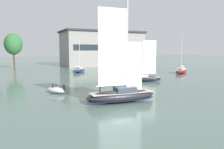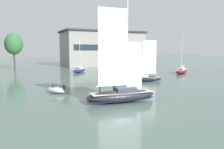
{
  "view_description": "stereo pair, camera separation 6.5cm",
  "coord_description": "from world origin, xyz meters",
  "px_view_note": "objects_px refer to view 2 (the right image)",
  "views": [
    {
      "loc": [
        -13.49,
        -25.42,
        7.01
      ],
      "look_at": [
        0.0,
        3.0,
        3.4
      ],
      "focal_mm": 35.0,
      "sensor_mm": 36.0,
      "label": 1
    },
    {
      "loc": [
        -13.43,
        -25.45,
        7.01
      ],
      "look_at": [
        0.0,
        3.0,
        3.4
      ],
      "focal_mm": 35.0,
      "sensor_mm": 36.0,
      "label": 2
    }
  ],
  "objects_px": {
    "tree_shore_left": "(14,44)",
    "channel_buoy": "(121,84)",
    "sailboat_moored_mid_channel": "(79,70)",
    "sailboat_main": "(122,94)",
    "sailboat_moored_outer_mooring": "(145,78)",
    "motor_tender": "(56,90)",
    "sailboat_moored_near_marina": "(182,71)"
  },
  "relations": [
    {
      "from": "sailboat_main",
      "to": "motor_tender",
      "type": "bearing_deg",
      "value": 124.41
    },
    {
      "from": "sailboat_moored_outer_mooring",
      "to": "channel_buoy",
      "type": "relative_size",
      "value": 5.67
    },
    {
      "from": "tree_shore_left",
      "to": "sailboat_main",
      "type": "relative_size",
      "value": 0.95
    },
    {
      "from": "sailboat_moored_near_marina",
      "to": "sailboat_moored_mid_channel",
      "type": "bearing_deg",
      "value": 149.48
    },
    {
      "from": "sailboat_main",
      "to": "channel_buoy",
      "type": "distance_m",
      "value": 11.44
    },
    {
      "from": "motor_tender",
      "to": "channel_buoy",
      "type": "height_order",
      "value": "channel_buoy"
    },
    {
      "from": "sailboat_moored_outer_mooring",
      "to": "tree_shore_left",
      "type": "bearing_deg",
      "value": 118.85
    },
    {
      "from": "sailboat_moored_outer_mooring",
      "to": "motor_tender",
      "type": "bearing_deg",
      "value": -166.55
    },
    {
      "from": "sailboat_main",
      "to": "sailboat_moored_mid_channel",
      "type": "bearing_deg",
      "value": 81.25
    },
    {
      "from": "sailboat_moored_near_marina",
      "to": "sailboat_moored_outer_mooring",
      "type": "distance_m",
      "value": 21.39
    },
    {
      "from": "sailboat_moored_mid_channel",
      "to": "motor_tender",
      "type": "relative_size",
      "value": 2.45
    },
    {
      "from": "motor_tender",
      "to": "tree_shore_left",
      "type": "bearing_deg",
      "value": 95.54
    },
    {
      "from": "sailboat_main",
      "to": "sailboat_moored_near_marina",
      "type": "relative_size",
      "value": 1.18
    },
    {
      "from": "sailboat_moored_mid_channel",
      "to": "sailboat_moored_outer_mooring",
      "type": "relative_size",
      "value": 1.06
    },
    {
      "from": "sailboat_moored_near_marina",
      "to": "tree_shore_left",
      "type": "bearing_deg",
      "value": 140.61
    },
    {
      "from": "tree_shore_left",
      "to": "sailboat_moored_mid_channel",
      "type": "height_order",
      "value": "tree_shore_left"
    },
    {
      "from": "sailboat_main",
      "to": "channel_buoy",
      "type": "height_order",
      "value": "sailboat_main"
    },
    {
      "from": "sailboat_moored_near_marina",
      "to": "sailboat_moored_outer_mooring",
      "type": "xyz_separation_m",
      "value": [
        -19.24,
        -9.36,
        0.05
      ]
    },
    {
      "from": "sailboat_main",
      "to": "sailboat_moored_mid_channel",
      "type": "relative_size",
      "value": 1.28
    },
    {
      "from": "tree_shore_left",
      "to": "channel_buoy",
      "type": "relative_size",
      "value": 7.32
    },
    {
      "from": "sailboat_moored_outer_mooring",
      "to": "motor_tender",
      "type": "relative_size",
      "value": 2.31
    },
    {
      "from": "channel_buoy",
      "to": "sailboat_main",
      "type": "bearing_deg",
      "value": -117.62
    },
    {
      "from": "sailboat_moored_mid_channel",
      "to": "channel_buoy",
      "type": "relative_size",
      "value": 6.03
    },
    {
      "from": "channel_buoy",
      "to": "motor_tender",
      "type": "bearing_deg",
      "value": -178.74
    },
    {
      "from": "tree_shore_left",
      "to": "sailboat_moored_mid_channel",
      "type": "relative_size",
      "value": 1.21
    },
    {
      "from": "sailboat_moored_outer_mooring",
      "to": "sailboat_main",
      "type": "bearing_deg",
      "value": -132.75
    },
    {
      "from": "motor_tender",
      "to": "sailboat_moored_outer_mooring",
      "type": "bearing_deg",
      "value": 13.45
    },
    {
      "from": "tree_shore_left",
      "to": "channel_buoy",
      "type": "bearing_deg",
      "value": -71.43
    },
    {
      "from": "tree_shore_left",
      "to": "motor_tender",
      "type": "height_order",
      "value": "tree_shore_left"
    },
    {
      "from": "channel_buoy",
      "to": "sailboat_moored_outer_mooring",
      "type": "bearing_deg",
      "value": 28.97
    },
    {
      "from": "sailboat_main",
      "to": "motor_tender",
      "type": "relative_size",
      "value": 3.14
    },
    {
      "from": "sailboat_main",
      "to": "sailboat_moored_mid_channel",
      "type": "distance_m",
      "value": 40.32
    }
  ]
}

